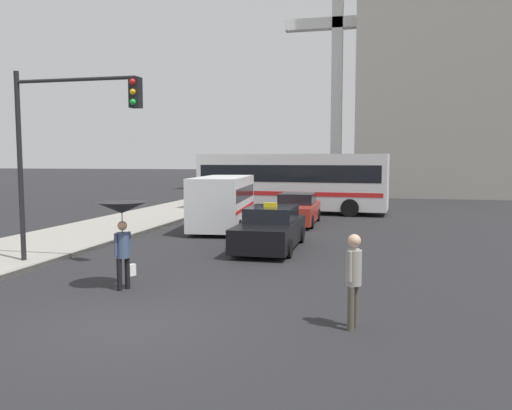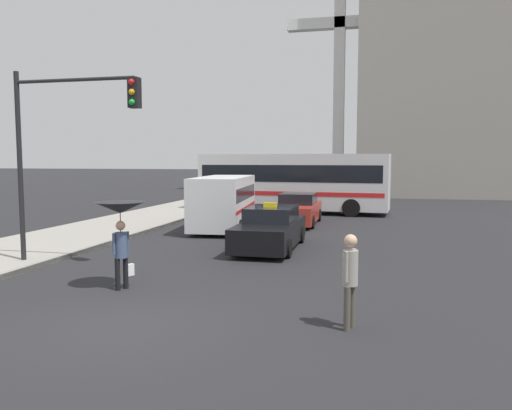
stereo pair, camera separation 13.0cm
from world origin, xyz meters
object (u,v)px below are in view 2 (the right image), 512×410
Objects in this scene: city_bus at (293,180)px; pedestrian_man at (350,274)px; taxi at (270,229)px; pedestrian_with_umbrella at (120,217)px; sedan_red at (298,210)px; traffic_light at (66,130)px; ambulance_van at (224,200)px; monument_cross at (339,60)px.

pedestrian_man is at bearing -163.42° from city_bus.
taxi is 6.62m from pedestrian_with_umbrella.
pedestrian_with_umbrella is 1.20× the size of pedestrian_man.
taxi is 6.71m from sedan_red.
traffic_light reaches higher than taxi.
ambulance_van is at bearing 31.51° from pedestrian_with_umbrella.
ambulance_van is 13.43m from pedestrian_man.
monument_cross reaches higher than pedestrian_man.
traffic_light reaches higher than pedestrian_with_umbrella.
taxi is at bearing 118.88° from ambulance_van.
city_bus is 17.97m from pedestrian_with_umbrella.
taxi is at bearing -138.43° from pedestrian_man.
pedestrian_with_umbrella is at bearing 80.03° from sedan_red.
taxi is at bearing 7.18° from pedestrian_with_umbrella.
ambulance_van is 7.76m from city_bus.
pedestrian_with_umbrella is (-2.25, -12.82, 1.04)m from sedan_red.
traffic_light is 32.49m from monument_cross.
pedestrian_with_umbrella is 3.84m from traffic_light.
monument_cross reaches higher than city_bus.
traffic_light is (-3.79, -16.06, 1.98)m from city_bus.
taxi is at bearing 40.95° from traffic_light.
pedestrian_man reaches higher than taxi.
sedan_red is 0.23× the size of monument_cross.
city_bus is at bearing -147.89° from pedestrian_man.
ambulance_van is at bearing -133.31° from pedestrian_man.
traffic_light is (-4.84, -10.96, 3.17)m from sedan_red.
pedestrian_with_umbrella is 5.60m from pedestrian_man.
ambulance_van is 9.13m from traffic_light.
monument_cross is (0.49, 20.19, 10.73)m from sedan_red.
pedestrian_man is (3.02, -7.71, 0.34)m from taxi.
city_bus is 1.99× the size of traffic_light.
pedestrian_man is at bearing -78.86° from pedestrian_with_umbrella.
monument_cross is at bearing -155.54° from pedestrian_man.
pedestrian_man is at bearing 111.37° from taxi.
sedan_red is 2.22× the size of pedestrian_with_umbrella.
traffic_light is at bearing 171.38° from city_bus.
pedestrian_with_umbrella is at bearing -94.75° from monument_cross.
pedestrian_with_umbrella is 0.37× the size of traffic_light.
taxi reaches higher than sedan_red.
taxi is at bearing -90.93° from monument_cross.
taxi is 0.86× the size of traffic_light.
city_bus reaches higher than pedestrian_man.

